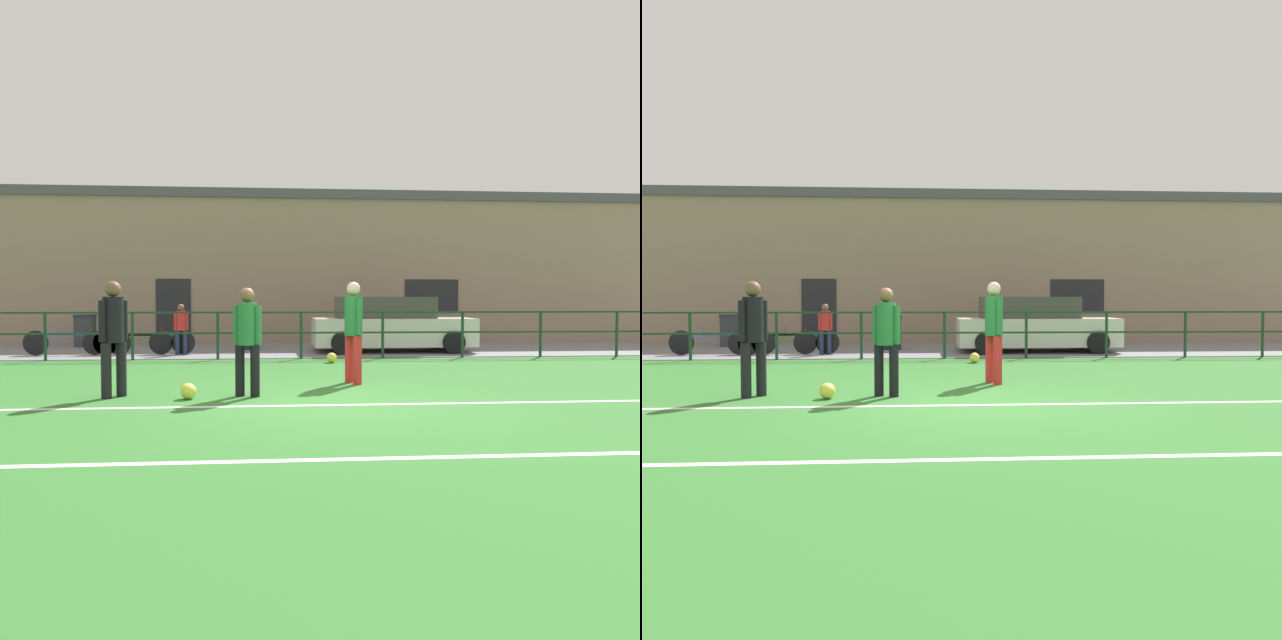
{
  "view_description": "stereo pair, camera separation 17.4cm",
  "coord_description": "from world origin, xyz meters",
  "views": [
    {
      "loc": [
        -0.68,
        -8.18,
        1.45
      ],
      "look_at": [
        0.27,
        3.71,
        1.02
      ],
      "focal_mm": 32.97,
      "sensor_mm": 36.0,
      "label": 1
    },
    {
      "loc": [
        -0.51,
        -8.19,
        1.45
      ],
      "look_at": [
        0.27,
        3.71,
        1.02
      ],
      "focal_mm": 32.97,
      "sensor_mm": 36.0,
      "label": 2
    }
  ],
  "objects": [
    {
      "name": "soccer_ball_match",
      "position": [
        -1.91,
        0.39,
        0.12
      ],
      "size": [
        0.23,
        0.23,
        0.23
      ],
      "primitive_type": "sphere",
      "color": "#E5E04C",
      "rests_on": "ground"
    },
    {
      "name": "trash_bin_1",
      "position": [
        -6.29,
        9.85,
        0.51
      ],
      "size": [
        0.56,
        0.48,
        0.97
      ],
      "color": "#33383D",
      "rests_on": "pavement_strip"
    },
    {
      "name": "clubhouse_facade",
      "position": [
        0.0,
        12.2,
        2.52
      ],
      "size": [
        28.0,
        2.56,
        5.03
      ],
      "color": "gray",
      "rests_on": "ground"
    },
    {
      "name": "bicycle_parked_0",
      "position": [
        -5.83,
        7.2,
        0.35
      ],
      "size": [
        2.36,
        0.04,
        0.73
      ],
      "color": "black",
      "rests_on": "pavement_strip"
    },
    {
      "name": "parked_car_red",
      "position": [
        2.51,
        7.67,
        0.73
      ],
      "size": [
        4.3,
        1.9,
        1.49
      ],
      "color": "silver",
      "rests_on": "pavement_strip"
    },
    {
      "name": "bicycle_parked_2",
      "position": [
        -4.4,
        7.2,
        0.34
      ],
      "size": [
        2.27,
        0.04,
        0.71
      ],
      "color": "black",
      "rests_on": "pavement_strip"
    },
    {
      "name": "soccer_ball_spare",
      "position": [
        0.65,
        5.06,
        0.12
      ],
      "size": [
        0.23,
        0.23,
        0.23
      ],
      "primitive_type": "sphere",
      "color": "#E5E04C",
      "rests_on": "ground"
    },
    {
      "name": "perimeter_fence",
      "position": [
        0.0,
        6.0,
        0.75
      ],
      "size": [
        36.07,
        0.07,
        1.15
      ],
      "color": "#193823",
      "rests_on": "ground"
    },
    {
      "name": "player_goalkeeper",
      "position": [
        -3.02,
        0.64,
        0.97
      ],
      "size": [
        0.35,
        0.38,
        1.71
      ],
      "rotation": [
        0.0,
        0.0,
        3.99
      ],
      "color": "black",
      "rests_on": "ground"
    },
    {
      "name": "spectator_child",
      "position": [
        -3.04,
        7.11,
        0.76
      ],
      "size": [
        0.35,
        0.23,
        1.3
      ],
      "rotation": [
        0.0,
        0.0,
        3.33
      ],
      "color": "#232D4C",
      "rests_on": "pavement_strip"
    },
    {
      "name": "trash_bin_0",
      "position": [
        -1.42,
        8.56,
        0.51
      ],
      "size": [
        0.56,
        0.48,
        0.96
      ],
      "color": "black",
      "rests_on": "pavement_strip"
    },
    {
      "name": "player_striker",
      "position": [
        0.69,
        1.76,
        0.99
      ],
      "size": [
        0.31,
        0.44,
        1.74
      ],
      "rotation": [
        0.0,
        0.0,
        5.15
      ],
      "color": "red",
      "rests_on": "ground"
    },
    {
      "name": "field_line_hash",
      "position": [
        0.0,
        -2.96,
        0.0
      ],
      "size": [
        36.0,
        0.11,
        0.0
      ],
      "primitive_type": "cube",
      "color": "white",
      "rests_on": "ground"
    },
    {
      "name": "bicycle_parked_1",
      "position": [
        -3.81,
        7.2,
        0.34
      ],
      "size": [
        2.24,
        0.04,
        0.72
      ],
      "color": "black",
      "rests_on": "pavement_strip"
    },
    {
      "name": "pavement_strip",
      "position": [
        0.0,
        8.5,
        0.01
      ],
      "size": [
        48.0,
        5.0,
        0.02
      ],
      "primitive_type": "cube",
      "color": "slate",
      "rests_on": "ground"
    },
    {
      "name": "ground",
      "position": [
        0.0,
        0.0,
        -0.02
      ],
      "size": [
        60.0,
        44.0,
        0.04
      ],
      "primitive_type": "cube",
      "color": "#33702D"
    },
    {
      "name": "player_winger",
      "position": [
        -1.06,
        0.56,
        0.92
      ],
      "size": [
        0.42,
        0.28,
        1.62
      ],
      "rotation": [
        0.0,
        0.0,
        2.8
      ],
      "color": "black",
      "rests_on": "ground"
    },
    {
      "name": "field_line_touchline",
      "position": [
        0.0,
        -0.26,
        0.0
      ],
      "size": [
        36.0,
        0.11,
        0.0
      ],
      "primitive_type": "cube",
      "color": "white",
      "rests_on": "ground"
    }
  ]
}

